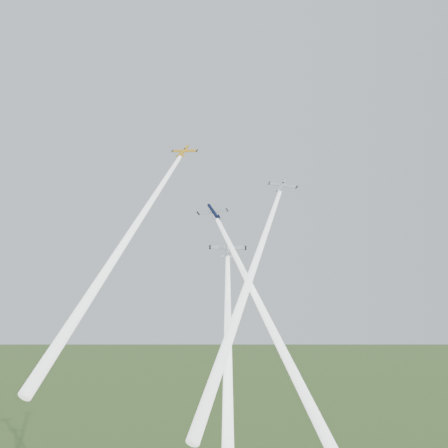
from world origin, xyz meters
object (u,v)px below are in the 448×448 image
plane_yellow (184,151)px  plane_navy (214,212)px  plane_silver_right (282,186)px  plane_silver_low (228,248)px

plane_yellow → plane_navy: plane_yellow is taller
plane_yellow → plane_navy: bearing=-22.5°
plane_navy → plane_silver_right: 18.72m
plane_silver_right → plane_silver_low: (-13.72, -9.17, -16.58)m
plane_yellow → plane_silver_right: size_ratio=0.96×
plane_navy → plane_silver_low: plane_navy is taller
plane_navy → plane_silver_right: size_ratio=1.07×
plane_navy → plane_silver_right: bearing=-12.1°
plane_yellow → plane_silver_low: size_ratio=0.84×
plane_yellow → plane_navy: (7.80, -7.21, -17.07)m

